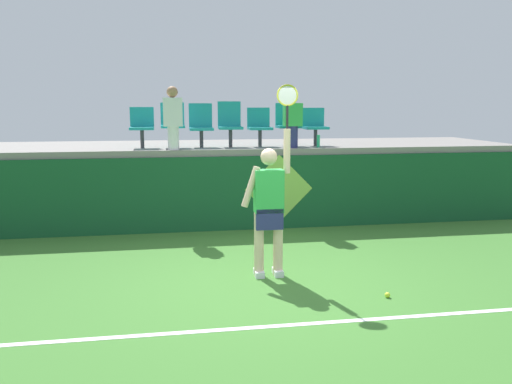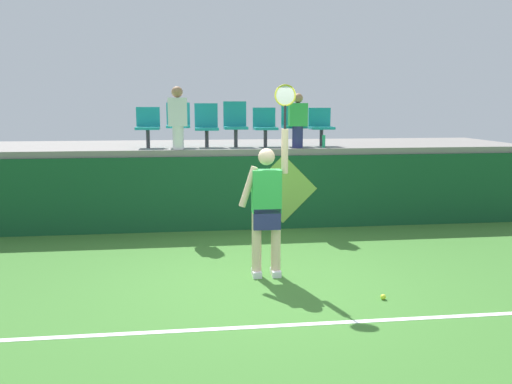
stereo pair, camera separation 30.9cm
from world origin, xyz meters
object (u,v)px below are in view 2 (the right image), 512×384
spectator_0 (298,120)px  spectator_1 (178,117)px  stadium_chair_3 (235,123)px  water_bottle (324,141)px  stadium_chair_0 (148,125)px  tennis_ball (383,297)px  tennis_player (267,205)px  stadium_chair_1 (178,122)px  stadium_chair_4 (265,125)px  stadium_chair_2 (206,124)px  stadium_chair_6 (321,125)px  stadium_chair_5 (293,123)px

spectator_0 → spectator_1: (-2.21, -0.07, 0.07)m
stadium_chair_3 → spectator_0: bearing=-20.1°
water_bottle → spectator_1: (-2.70, -0.03, 0.47)m
stadium_chair_0 → water_bottle: bearing=-7.5°
stadium_chair_3 → tennis_ball: bearing=-72.8°
tennis_player → stadium_chair_1: 3.68m
tennis_player → stadium_chair_4: 3.49m
stadium_chair_0 → stadium_chair_2: size_ratio=0.92×
water_bottle → stadium_chair_6: 0.52m
stadium_chair_3 → stadium_chair_5: size_ratio=1.04×
stadium_chair_3 → water_bottle: bearing=-15.3°
stadium_chair_0 → stadium_chair_4: size_ratio=1.02×
tennis_ball → stadium_chair_0: 5.64m
stadium_chair_0 → spectator_0: (2.77, -0.40, 0.10)m
stadium_chair_2 → spectator_0: size_ratio=0.82×
stadium_chair_2 → stadium_chair_4: size_ratio=1.11×
water_bottle → stadium_chair_6: bearing=83.9°
stadium_chair_0 → stadium_chair_2: 1.09m
tennis_ball → stadium_chair_5: stadium_chair_5 is taller
tennis_ball → spectator_0: (-0.23, 3.99, 1.97)m
stadium_chair_5 → spectator_1: bearing=-167.9°
stadium_chair_1 → stadium_chair_5: stadium_chair_1 is taller
tennis_player → stadium_chair_0: bearing=117.8°
tennis_player → stadium_chair_2: size_ratio=3.09×
stadium_chair_4 → tennis_player: bearing=-97.7°
stadium_chair_5 → stadium_chair_0: bearing=-179.9°
tennis_player → spectator_0: (1.01, 2.94, 1.03)m
stadium_chair_1 → stadium_chair_6: 2.75m
stadium_chair_2 → spectator_0: spectator_0 is taller
stadium_chair_2 → stadium_chair_4: bearing=-0.5°
water_bottle → stadium_chair_3: size_ratio=0.27×
tennis_ball → stadium_chair_4: bearing=100.2°
stadium_chair_3 → spectator_0: size_ratio=0.85×
tennis_ball → stadium_chair_6: (0.31, 4.39, 1.86)m
water_bottle → stadium_chair_4: size_ratio=0.32×
stadium_chair_5 → stadium_chair_6: bearing=-0.8°
tennis_ball → spectator_1: bearing=121.9°
stadium_chair_6 → spectator_1: 2.80m
stadium_chair_3 → stadium_chair_2: bearing=-179.8°
stadium_chair_0 → spectator_1: 0.75m
tennis_player → water_bottle: bearing=62.6°
stadium_chair_1 → spectator_1: (0.00, -0.47, 0.12)m
stadium_chair_3 → stadium_chair_4: (0.57, -0.01, -0.05)m
stadium_chair_5 → spectator_0: (0.00, -0.41, 0.06)m
tennis_ball → stadium_chair_6: bearing=86.0°
stadium_chair_3 → spectator_0: spectator_0 is taller
stadium_chair_0 → spectator_0: spectator_0 is taller
stadium_chair_1 → stadium_chair_2: bearing=0.5°
stadium_chair_3 → spectator_1: 1.19m
stadium_chair_3 → tennis_player: bearing=-88.0°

